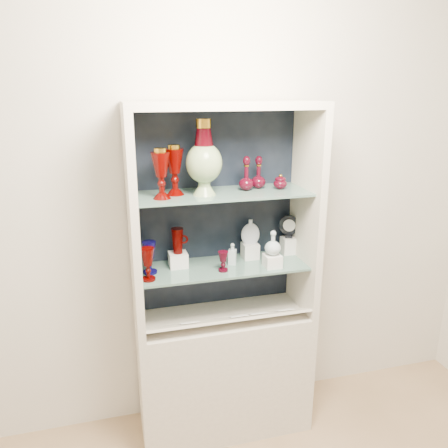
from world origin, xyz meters
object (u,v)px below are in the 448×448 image
object	(u,v)px
pedestal_lamp_right	(161,174)
ruby_decanter_a	(246,171)
ruby_decanter_b	(259,171)
ruby_goblet_small	(223,261)
enamel_urn	(204,158)
clear_square_bottle	(232,254)
ruby_goblet_tall	(148,264)
cobalt_goblet	(150,257)
flat_flask	(250,231)
lidded_bowl	(280,181)
pedestal_lamp_left	(175,170)
clear_round_decanter	(273,243)
cameo_medallion	(289,226)
ruby_pitcher	(178,241)

from	to	relation	value
pedestal_lamp_right	ruby_decanter_a	world-z (taller)	pedestal_lamp_right
ruby_decanter_b	ruby_goblet_small	bearing A→B (deg)	-151.92
enamel_urn	pedestal_lamp_right	bearing A→B (deg)	-172.42
clear_square_bottle	ruby_decanter_b	bearing A→B (deg)	15.10
ruby_decanter_a	ruby_goblet_tall	distance (m)	0.72
enamel_urn	ruby_goblet_small	distance (m)	0.57
ruby_decanter_b	ruby_goblet_tall	distance (m)	0.78
cobalt_goblet	ruby_goblet_small	world-z (taller)	cobalt_goblet
ruby_goblet_tall	ruby_goblet_small	world-z (taller)	ruby_goblet_tall
ruby_decanter_b	cobalt_goblet	xyz separation A→B (m)	(-0.62, -0.05, -0.43)
flat_flask	ruby_goblet_tall	bearing A→B (deg)	-156.49
flat_flask	lidded_bowl	bearing A→B (deg)	-17.57
ruby_goblet_small	lidded_bowl	bearing A→B (deg)	12.59
enamel_urn	clear_square_bottle	world-z (taller)	enamel_urn
pedestal_lamp_left	flat_flask	size ratio (longest dim) A/B	1.73
pedestal_lamp_left	flat_flask	distance (m)	0.58
ruby_goblet_small	clear_square_bottle	bearing A→B (deg)	47.39
cobalt_goblet	flat_flask	world-z (taller)	flat_flask
clear_round_decanter	cameo_medallion	xyz separation A→B (m)	(0.17, 0.17, 0.03)
pedestal_lamp_left	ruby_decanter_a	world-z (taller)	pedestal_lamp_left
ruby_decanter_b	flat_flask	xyz separation A→B (m)	(-0.03, 0.02, -0.35)
ruby_goblet_small	flat_flask	bearing A→B (deg)	36.20
ruby_decanter_a	cameo_medallion	xyz separation A→B (m)	(0.29, 0.07, -0.35)
pedestal_lamp_right	ruby_goblet_small	distance (m)	0.58
ruby_goblet_tall	flat_flask	distance (m)	0.63
cameo_medallion	flat_flask	bearing A→B (deg)	-153.15
ruby_goblet_tall	clear_square_bottle	size ratio (longest dim) A/B	1.41
lidded_bowl	cobalt_goblet	xyz separation A→B (m)	(-0.73, -0.00, -0.37)
enamel_urn	clear_round_decanter	bearing A→B (deg)	-9.57
ruby_goblet_small	clear_round_decanter	world-z (taller)	clear_round_decanter
pedestal_lamp_right	ruby_decanter_b	xyz separation A→B (m)	(0.55, 0.10, -0.03)
ruby_goblet_tall	flat_flask	bearing A→B (deg)	15.04
clear_round_decanter	clear_square_bottle	bearing A→B (deg)	155.38
ruby_decanter_a	ruby_decanter_b	bearing A→B (deg)	21.78
pedestal_lamp_left	pedestal_lamp_right	world-z (taller)	pedestal_lamp_left
ruby_goblet_small	flat_flask	size ratio (longest dim) A/B	0.74
ruby_decanter_a	flat_flask	bearing A→B (deg)	49.06
pedestal_lamp_left	clear_square_bottle	xyz separation A→B (m)	(0.31, -0.01, -0.49)
cobalt_goblet	ruby_pitcher	size ratio (longest dim) A/B	1.25
lidded_bowl	ruby_goblet_small	size ratio (longest dim) A/B	0.76
pedestal_lamp_left	ruby_decanter_b	bearing A→B (deg)	4.45
pedestal_lamp_right	enamel_urn	world-z (taller)	enamel_urn
ruby_decanter_a	ruby_pitcher	xyz separation A→B (m)	(-0.38, 0.03, -0.37)
ruby_decanter_b	ruby_decanter_a	bearing A→B (deg)	-158.22
ruby_goblet_tall	flat_flask	world-z (taller)	flat_flask
flat_flask	cameo_medallion	xyz separation A→B (m)	(0.25, 0.01, 0.01)
ruby_goblet_tall	ruby_pitcher	size ratio (longest dim) A/B	1.23
ruby_decanter_a	clear_square_bottle	distance (m)	0.47
pedestal_lamp_left	clear_round_decanter	world-z (taller)	pedestal_lamp_left
cobalt_goblet	clear_round_decanter	distance (m)	0.67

